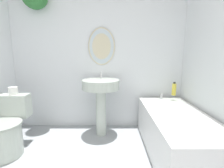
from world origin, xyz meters
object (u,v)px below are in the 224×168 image
Objects in this scene: shampoo_bottle at (174,89)px; toilet_paper_roll at (14,91)px; bathtub at (176,132)px; pedestal_sink at (101,93)px; toilet at (6,131)px.

toilet_paper_roll is (-2.26, -0.34, 0.05)m from shampoo_bottle.
pedestal_sink is at bearing 153.07° from bathtub.
pedestal_sink reaches higher than bathtub.
toilet_paper_roll is at bearing 173.42° from bathtub.
shampoo_bottle reaches higher than toilet_paper_roll.
toilet_paper_roll reaches higher than bathtub.
pedestal_sink is 0.64× the size of bathtub.
toilet is 3.39× the size of shampoo_bottle.
shampoo_bottle is (0.16, 0.58, 0.42)m from bathtub.
toilet_paper_roll is (-2.10, 0.24, 0.47)m from bathtub.
toilet_paper_roll is at bearing 90.00° from toilet.
pedestal_sink is 1.14m from bathtub.
shampoo_bottle is (2.26, 0.57, 0.41)m from toilet.
toilet is at bearing -157.40° from pedestal_sink.
toilet_paper_roll is (0.00, 0.23, 0.46)m from toilet.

